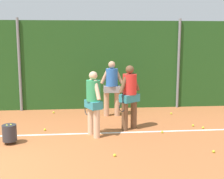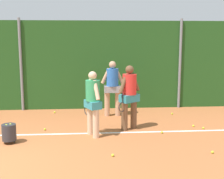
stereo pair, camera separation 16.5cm
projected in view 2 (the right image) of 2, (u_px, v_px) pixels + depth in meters
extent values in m
cube|color=#23511E|center=(22.00, 66.00, 11.38)|extent=(20.64, 0.25, 3.31)
cylinder|color=gray|center=(21.00, 65.00, 11.20)|extent=(0.10, 0.10, 3.39)
cylinder|color=gray|center=(180.00, 64.00, 11.65)|extent=(0.10, 0.10, 3.39)
cube|color=white|center=(0.00, 135.00, 8.50)|extent=(15.08, 0.10, 0.01)
cylinder|color=beige|center=(96.00, 124.00, 8.25)|extent=(0.18, 0.18, 0.79)
cylinder|color=beige|center=(90.00, 121.00, 8.55)|extent=(0.18, 0.18, 0.79)
cube|color=teal|center=(93.00, 104.00, 8.32)|extent=(0.50, 0.61, 0.21)
cylinder|color=#339E60|center=(93.00, 90.00, 8.26)|extent=(0.39, 0.39, 0.56)
sphere|color=beige|center=(93.00, 76.00, 8.19)|extent=(0.23, 0.23, 0.23)
cylinder|color=beige|center=(96.00, 90.00, 8.06)|extent=(0.20, 0.30, 0.54)
cylinder|color=beige|center=(89.00, 88.00, 8.44)|extent=(0.20, 0.30, 0.54)
cylinder|color=black|center=(86.00, 101.00, 8.55)|extent=(0.03, 0.03, 0.28)
torus|color=#26262B|center=(87.00, 110.00, 8.60)|extent=(0.14, 0.27, 0.28)
cylinder|color=brown|center=(134.00, 115.00, 9.14)|extent=(0.18, 0.18, 0.83)
cylinder|color=brown|center=(125.00, 117.00, 8.90)|extent=(0.18, 0.18, 0.83)
cube|color=teal|center=(129.00, 98.00, 8.93)|extent=(0.64, 0.59, 0.22)
cylinder|color=red|center=(129.00, 84.00, 8.86)|extent=(0.41, 0.41, 0.59)
sphere|color=brown|center=(130.00, 70.00, 8.79)|extent=(0.24, 0.24, 0.24)
cylinder|color=brown|center=(135.00, 82.00, 9.00)|extent=(0.30, 0.25, 0.57)
cylinder|color=brown|center=(124.00, 83.00, 8.71)|extent=(0.30, 0.25, 0.57)
cylinder|color=black|center=(122.00, 98.00, 8.68)|extent=(0.03, 0.03, 0.28)
torus|color=#26262B|center=(122.00, 107.00, 8.73)|extent=(0.24, 0.19, 0.28)
cylinder|color=tan|center=(118.00, 104.00, 10.60)|extent=(0.19, 0.19, 0.83)
cylinder|color=tan|center=(107.00, 104.00, 10.56)|extent=(0.19, 0.19, 0.83)
cube|color=#99999E|center=(112.00, 89.00, 10.49)|extent=(0.56, 0.34, 0.22)
cylinder|color=blue|center=(112.00, 77.00, 10.43)|extent=(0.41, 0.41, 0.59)
sphere|color=tan|center=(112.00, 65.00, 10.35)|extent=(0.24, 0.24, 0.24)
cylinder|color=tan|center=(119.00, 76.00, 10.44)|extent=(0.34, 0.12, 0.55)
cylinder|color=tan|center=(106.00, 76.00, 10.40)|extent=(0.34, 0.12, 0.55)
cylinder|color=#2D2D33|center=(9.00, 132.00, 7.83)|extent=(0.36, 0.36, 0.42)
cylinder|color=#2D2D33|center=(15.00, 141.00, 7.88)|extent=(0.02, 0.02, 0.08)
cylinder|color=#2D2D33|center=(5.00, 142.00, 7.86)|extent=(0.02, 0.02, 0.08)
cylinder|color=#2D2D33|center=(11.00, 140.00, 8.00)|extent=(0.02, 0.02, 0.08)
sphere|color=#CCDB33|center=(10.00, 125.00, 7.83)|extent=(0.07, 0.07, 0.07)
sphere|color=#CCDB33|center=(6.00, 125.00, 7.78)|extent=(0.07, 0.07, 0.07)
sphere|color=#CCDB33|center=(113.00, 155.00, 6.98)|extent=(0.07, 0.07, 0.07)
sphere|color=#CCDB33|center=(212.00, 152.00, 7.17)|extent=(0.07, 0.07, 0.07)
sphere|color=#CCDB33|center=(172.00, 114.00, 10.80)|extent=(0.07, 0.07, 0.07)
sphere|color=#CCDB33|center=(203.00, 128.00, 9.08)|extent=(0.07, 0.07, 0.07)
sphere|color=#CCDB33|center=(193.00, 126.00, 9.31)|extent=(0.07, 0.07, 0.07)
sphere|color=#CCDB33|center=(55.00, 112.00, 11.03)|extent=(0.07, 0.07, 0.07)
sphere|color=#CCDB33|center=(162.00, 132.00, 8.68)|extent=(0.07, 0.07, 0.07)
sphere|color=#CCDB33|center=(45.00, 129.00, 8.97)|extent=(0.07, 0.07, 0.07)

